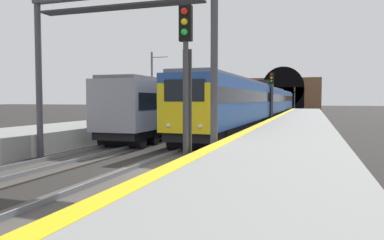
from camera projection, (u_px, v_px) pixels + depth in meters
name	position (u px, v px, depth m)	size (l,w,h in m)	color
ground_plane	(156.00, 171.00, 13.59)	(320.00, 320.00, 0.00)	#282623
platform_right	(277.00, 163.00, 12.23)	(112.00, 4.58, 1.03)	gray
platform_right_edge_strip	(217.00, 145.00, 12.83)	(112.00, 0.50, 0.01)	yellow
track_main_line	(156.00, 169.00, 13.59)	(160.00, 2.66, 0.21)	#4C4742
track_adjacent_line	(56.00, 163.00, 14.95)	(160.00, 2.72, 0.21)	#423D38
train_main_approaching	(266.00, 102.00, 44.91)	(58.83, 3.30, 4.97)	#264C99
train_adjacent_platform	(233.00, 103.00, 47.93)	(61.64, 3.15, 4.76)	gray
railway_signal_near	(186.00, 78.00, 11.13)	(0.39, 0.38, 5.38)	#38383D
railway_signal_mid	(272.00, 94.00, 34.35)	(0.39, 0.38, 5.11)	#38383D
railway_signal_far	(295.00, 97.00, 78.03)	(0.39, 0.38, 5.35)	#38383D
overhead_signal_gantry	(119.00, 32.00, 15.23)	(0.70, 8.35, 7.17)	#3F3F47
tunnel_portal	(283.00, 93.00, 100.09)	(2.35, 19.62, 11.42)	brown
catenary_mast_near	(152.00, 87.00, 40.78)	(0.22, 1.97, 7.81)	#595B60
catenary_mast_far	(185.00, 91.00, 51.25)	(0.22, 2.18, 7.25)	#595B60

